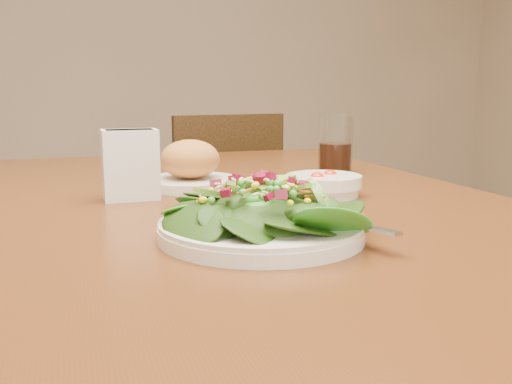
# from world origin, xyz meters

# --- Properties ---
(dining_table) EXTENTS (0.90, 1.40, 0.75)m
(dining_table) POSITION_xyz_m (0.00, 0.00, 0.65)
(dining_table) COLOR #49270E
(dining_table) RESTS_ON ground_plane
(chair_far) EXTENTS (0.43, 0.44, 0.85)m
(chair_far) POSITION_xyz_m (0.23, 1.00, 0.45)
(chair_far) COLOR #3D2712
(chair_far) RESTS_ON ground_plane
(salad_plate) EXTENTS (0.26, 0.25, 0.07)m
(salad_plate) POSITION_xyz_m (-0.02, -0.23, 0.78)
(salad_plate) COLOR silver
(salad_plate) RESTS_ON dining_table
(bread_plate) EXTENTS (0.18, 0.18, 0.09)m
(bread_plate) POSITION_xyz_m (-0.04, 0.15, 0.79)
(bread_plate) COLOR silver
(bread_plate) RESTS_ON dining_table
(tomato_bowl) EXTENTS (0.13, 0.13, 0.04)m
(tomato_bowl) POSITION_xyz_m (0.16, -0.00, 0.77)
(tomato_bowl) COLOR silver
(tomato_bowl) RESTS_ON dining_table
(drinking_glass) EXTENTS (0.07, 0.07, 0.13)m
(drinking_glass) POSITION_xyz_m (0.29, 0.23, 0.81)
(drinking_glass) COLOR silver
(drinking_glass) RESTS_ON dining_table
(napkin_holder) EXTENTS (0.09, 0.05, 0.12)m
(napkin_holder) POSITION_xyz_m (-0.15, 0.07, 0.81)
(napkin_holder) COLOR white
(napkin_holder) RESTS_ON dining_table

